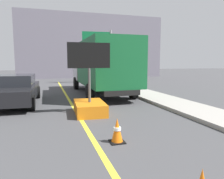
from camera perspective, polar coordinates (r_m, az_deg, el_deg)
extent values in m
cube|color=yellow|center=(4.56, -1.96, -18.20)|extent=(0.14, 36.00, 0.01)
cube|color=orange|center=(8.25, -6.02, -4.92)|extent=(1.20, 1.86, 0.45)
cylinder|color=#4C4C4C|center=(8.11, -6.10, 1.13)|extent=(0.10, 0.10, 1.30)
cube|color=black|center=(8.07, -6.21, 9.09)|extent=(1.60, 0.17, 0.95)
sphere|color=yellow|center=(8.21, -2.40, 9.10)|extent=(0.09, 0.09, 0.09)
sphere|color=yellow|center=(8.16, -4.49, 9.09)|extent=(0.09, 0.09, 0.09)
sphere|color=yellow|center=(8.11, -6.61, 9.08)|extent=(0.09, 0.09, 0.09)
sphere|color=yellow|center=(8.08, -8.75, 9.05)|extent=(0.09, 0.09, 0.09)
sphere|color=yellow|center=(8.07, -9.99, 10.30)|extent=(0.09, 0.09, 0.09)
sphere|color=yellow|center=(8.06, -9.94, 7.75)|extent=(0.09, 0.09, 0.09)
cube|color=black|center=(13.36, -3.00, 1.31)|extent=(1.80, 7.92, 0.25)
cube|color=silver|center=(16.06, -5.59, 6.14)|extent=(2.50, 2.23, 1.90)
cube|color=#14592D|center=(12.12, -1.59, 7.23)|extent=(2.53, 5.39, 2.51)
cylinder|color=black|center=(15.77, -9.66, 1.68)|extent=(0.29, 0.90, 0.90)
cylinder|color=black|center=(16.27, -1.30, 1.95)|extent=(0.29, 0.90, 0.90)
cylinder|color=black|center=(10.82, -5.96, -0.80)|extent=(0.29, 0.90, 0.90)
cylinder|color=black|center=(11.53, 5.74, -0.29)|extent=(0.29, 0.90, 0.90)
cube|color=black|center=(10.94, -24.57, -0.65)|extent=(1.99, 4.83, 0.60)
cube|color=black|center=(11.12, -24.52, 2.33)|extent=(1.69, 2.20, 0.50)
cylinder|color=black|center=(9.32, -20.72, -3.29)|extent=(0.24, 0.67, 0.66)
cylinder|color=black|center=(12.41, -19.34, -0.69)|extent=(0.24, 0.67, 0.66)
cylinder|color=black|center=(12.67, -27.27, -0.94)|extent=(0.24, 0.67, 0.66)
cylinder|color=gray|center=(20.49, -0.32, 8.79)|extent=(0.18, 0.18, 5.00)
cube|color=#0F6033|center=(20.35, -4.29, 13.44)|extent=(2.60, 0.27, 1.30)
cube|color=white|center=(20.39, -4.30, 13.43)|extent=(1.81, 0.15, 0.18)
cube|color=slate|center=(30.49, -6.02, 11.16)|extent=(18.75, 6.21, 8.08)
cube|color=black|center=(5.41, 1.37, -13.87)|extent=(0.36, 0.36, 0.03)
cone|color=orange|center=(5.30, 1.39, -10.78)|extent=(0.28, 0.28, 0.58)
cylinder|color=white|center=(5.29, 1.39, -10.48)|extent=(0.19, 0.19, 0.08)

